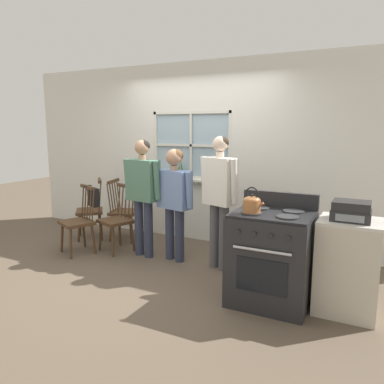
{
  "coord_description": "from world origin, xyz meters",
  "views": [
    {
      "loc": [
        2.44,
        -3.73,
        1.74
      ],
      "look_at": [
        0.51,
        0.08,
        1.0
      ],
      "focal_mm": 35.0,
      "sensor_mm": 36.0,
      "label": 1
    }
  ],
  "objects_px": {
    "chair_by_window": "(78,222)",
    "chair_near_wall": "(117,221)",
    "kettle": "(252,204)",
    "person_adult_right": "(220,191)",
    "handbag": "(93,197)",
    "potted_plant": "(180,173)",
    "stove": "(271,257)",
    "person_elderly_left": "(143,187)",
    "person_teen_center": "(174,193)",
    "stereo": "(351,211)",
    "side_counter": "(347,266)",
    "chair_near_stove": "(123,212)",
    "chair_center_cluster": "(91,211)"
  },
  "relations": [
    {
      "from": "side_counter",
      "to": "stereo",
      "type": "bearing_deg",
      "value": -90.0
    },
    {
      "from": "chair_near_wall",
      "to": "kettle",
      "type": "relative_size",
      "value": 3.82
    },
    {
      "from": "potted_plant",
      "to": "handbag",
      "type": "relative_size",
      "value": 1.06
    },
    {
      "from": "person_elderly_left",
      "to": "person_teen_center",
      "type": "bearing_deg",
      "value": 14.55
    },
    {
      "from": "person_teen_center",
      "to": "stereo",
      "type": "relative_size",
      "value": 4.32
    },
    {
      "from": "chair_by_window",
      "to": "person_teen_center",
      "type": "relative_size",
      "value": 0.64
    },
    {
      "from": "handbag",
      "to": "person_teen_center",
      "type": "bearing_deg",
      "value": 6.19
    },
    {
      "from": "stove",
      "to": "stereo",
      "type": "relative_size",
      "value": 3.19
    },
    {
      "from": "potted_plant",
      "to": "side_counter",
      "type": "bearing_deg",
      "value": -28.68
    },
    {
      "from": "handbag",
      "to": "chair_near_stove",
      "type": "bearing_deg",
      "value": 82.83
    },
    {
      "from": "kettle",
      "to": "potted_plant",
      "type": "bearing_deg",
      "value": 135.36
    },
    {
      "from": "handbag",
      "to": "side_counter",
      "type": "distance_m",
      "value": 3.42
    },
    {
      "from": "person_adult_right",
      "to": "kettle",
      "type": "bearing_deg",
      "value": -31.2
    },
    {
      "from": "chair_by_window",
      "to": "person_teen_center",
      "type": "bearing_deg",
      "value": 39.76
    },
    {
      "from": "person_adult_right",
      "to": "stereo",
      "type": "distance_m",
      "value": 1.59
    },
    {
      "from": "person_teen_center",
      "to": "kettle",
      "type": "bearing_deg",
      "value": -18.09
    },
    {
      "from": "chair_near_stove",
      "to": "side_counter",
      "type": "bearing_deg",
      "value": -120.78
    },
    {
      "from": "person_adult_right",
      "to": "stereo",
      "type": "relative_size",
      "value": 4.81
    },
    {
      "from": "person_elderly_left",
      "to": "person_adult_right",
      "type": "distance_m",
      "value": 1.09
    },
    {
      "from": "chair_near_wall",
      "to": "stereo",
      "type": "distance_m",
      "value": 3.14
    },
    {
      "from": "chair_near_stove",
      "to": "handbag",
      "type": "height_order",
      "value": "same"
    },
    {
      "from": "kettle",
      "to": "handbag",
      "type": "height_order",
      "value": "kettle"
    },
    {
      "from": "person_elderly_left",
      "to": "kettle",
      "type": "height_order",
      "value": "person_elderly_left"
    },
    {
      "from": "chair_near_stove",
      "to": "person_elderly_left",
      "type": "bearing_deg",
      "value": -139.64
    },
    {
      "from": "person_adult_right",
      "to": "potted_plant",
      "type": "height_order",
      "value": "person_adult_right"
    },
    {
      "from": "chair_near_wall",
      "to": "person_elderly_left",
      "type": "height_order",
      "value": "person_elderly_left"
    },
    {
      "from": "chair_by_window",
      "to": "chair_near_wall",
      "type": "relative_size",
      "value": 1.0
    },
    {
      "from": "person_adult_right",
      "to": "handbag",
      "type": "relative_size",
      "value": 5.33
    },
    {
      "from": "chair_center_cluster",
      "to": "person_adult_right",
      "type": "bearing_deg",
      "value": 42.79
    },
    {
      "from": "person_elderly_left",
      "to": "person_teen_center",
      "type": "distance_m",
      "value": 0.46
    },
    {
      "from": "chair_near_wall",
      "to": "stereo",
      "type": "relative_size",
      "value": 2.77
    },
    {
      "from": "potted_plant",
      "to": "handbag",
      "type": "bearing_deg",
      "value": -128.62
    },
    {
      "from": "chair_center_cluster",
      "to": "potted_plant",
      "type": "relative_size",
      "value": 2.89
    },
    {
      "from": "chair_by_window",
      "to": "person_adult_right",
      "type": "distance_m",
      "value": 2.08
    },
    {
      "from": "stove",
      "to": "chair_near_stove",
      "type": "bearing_deg",
      "value": 157.63
    },
    {
      "from": "chair_by_window",
      "to": "stove",
      "type": "xyz_separation_m",
      "value": [
        2.79,
        -0.29,
        0.04
      ]
    },
    {
      "from": "chair_by_window",
      "to": "kettle",
      "type": "height_order",
      "value": "kettle"
    },
    {
      "from": "chair_center_cluster",
      "to": "person_teen_center",
      "type": "distance_m",
      "value": 1.76
    },
    {
      "from": "person_elderly_left",
      "to": "person_adult_right",
      "type": "height_order",
      "value": "person_adult_right"
    },
    {
      "from": "person_elderly_left",
      "to": "potted_plant",
      "type": "xyz_separation_m",
      "value": [
        0.04,
        0.95,
        0.08
      ]
    },
    {
      "from": "kettle",
      "to": "potted_plant",
      "type": "distance_m",
      "value": 2.38
    },
    {
      "from": "chair_near_stove",
      "to": "side_counter",
      "type": "xyz_separation_m",
      "value": [
        3.31,
        -0.94,
        0.01
      ]
    },
    {
      "from": "person_teen_center",
      "to": "stereo",
      "type": "height_order",
      "value": "person_teen_center"
    },
    {
      "from": "chair_by_window",
      "to": "stove",
      "type": "distance_m",
      "value": 2.81
    },
    {
      "from": "stove",
      "to": "kettle",
      "type": "bearing_deg",
      "value": -142.64
    },
    {
      "from": "chair_center_cluster",
      "to": "kettle",
      "type": "relative_size",
      "value": 3.82
    },
    {
      "from": "chair_near_stove",
      "to": "handbag",
      "type": "xyz_separation_m",
      "value": [
        -0.07,
        -0.58,
        0.33
      ]
    },
    {
      "from": "stereo",
      "to": "person_teen_center",
      "type": "bearing_deg",
      "value": 166.58
    },
    {
      "from": "person_elderly_left",
      "to": "handbag",
      "type": "height_order",
      "value": "person_elderly_left"
    },
    {
      "from": "potted_plant",
      "to": "stove",
      "type": "bearing_deg",
      "value": -39.55
    }
  ]
}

